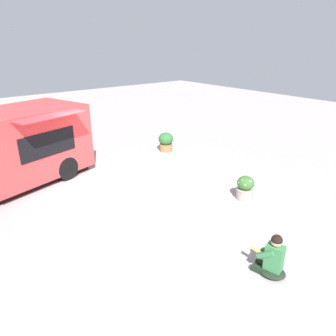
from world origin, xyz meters
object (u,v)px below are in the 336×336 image
Objects in this scene: person_customer at (272,259)px; planter_flowering_far at (245,188)px; food_truck at (9,151)px; planter_flowering_near at (166,141)px.

planter_flowering_far is (-2.36, 2.14, -0.00)m from person_customer.
food_truck reaches higher than person_customer.
food_truck is 5.84m from planter_flowering_near.
person_customer reaches higher than planter_flowering_far.
food_truck reaches higher than planter_flowering_near.
food_truck is 7.61× the size of planter_flowering_far.
planter_flowering_near is at bearing 86.05° from food_truck.
person_customer is at bearing -23.10° from planter_flowering_near.
food_truck is 6.91× the size of planter_flowering_near.
person_customer is 1.30× the size of planter_flowering_far.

